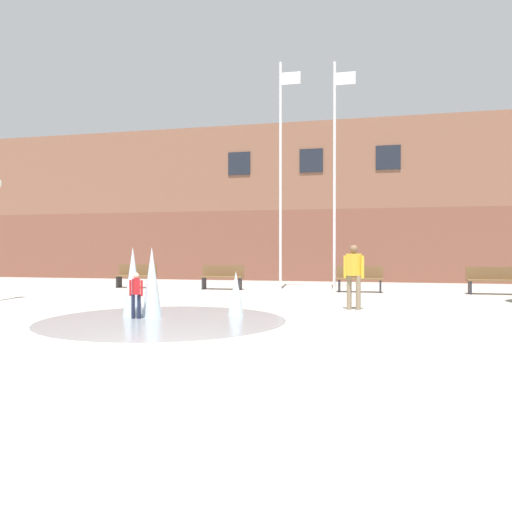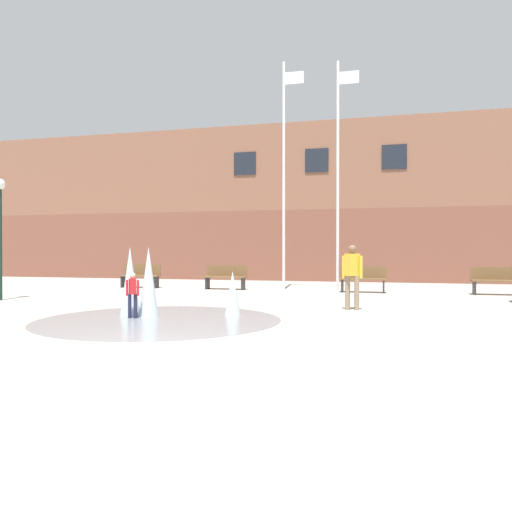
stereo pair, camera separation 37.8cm
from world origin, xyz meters
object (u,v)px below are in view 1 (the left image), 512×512
object	(u,v)px
child_running	(136,292)
park_bench_far_right	(492,280)
park_bench_center	(136,276)
park_bench_near_trashcan	(360,278)
park_bench_under_right_flagpole	(222,277)
adult_watching	(354,272)
flagpole_right	(335,169)
flagpole_left	(281,169)

from	to	relation	value
child_running	park_bench_far_right	bearing A→B (deg)	-86.80
park_bench_center	park_bench_near_trashcan	bearing A→B (deg)	-0.98
park_bench_under_right_flagpole	adult_watching	xyz separation A→B (m)	(4.99, -5.42, 0.45)
flagpole_right	child_running	bearing A→B (deg)	-112.72
park_bench_center	child_running	bearing A→B (deg)	-63.63
park_bench_near_trashcan	adult_watching	size ratio (longest dim) A/B	1.01
park_bench_center	adult_watching	world-z (taller)	adult_watching
park_bench_far_right	adult_watching	bearing A→B (deg)	-128.91
park_bench_far_right	child_running	distance (m)	11.95
park_bench_under_right_flagpole	park_bench_near_trashcan	distance (m)	5.04
adult_watching	flagpole_left	xyz separation A→B (m)	(-2.85, 5.96, 3.56)
flagpole_left	flagpole_right	world-z (taller)	flagpole_left
park_bench_under_right_flagpole	park_bench_near_trashcan	xyz separation A→B (m)	(5.04, -0.13, 0.00)
park_bench_center	flagpole_right	distance (m)	8.62
park_bench_center	park_bench_under_right_flagpole	distance (m)	3.51
park_bench_far_right	flagpole_left	bearing A→B (deg)	175.42
flagpole_left	flagpole_right	distance (m)	2.00
park_bench_near_trashcan	park_bench_far_right	world-z (taller)	same
park_bench_center	park_bench_near_trashcan	world-z (taller)	same
adult_watching	park_bench_near_trashcan	bearing A→B (deg)	41.86
park_bench_under_right_flagpole	flagpole_right	xyz separation A→B (m)	(4.14, 0.54, 3.94)
adult_watching	flagpole_left	distance (m)	7.50
park_bench_near_trashcan	park_bench_far_right	bearing A→B (deg)	1.13
park_bench_center	flagpole_right	world-z (taller)	flagpole_right
child_running	adult_watching	bearing A→B (deg)	-98.26
park_bench_center	adult_watching	bearing A→B (deg)	-32.62
park_bench_near_trashcan	flagpole_right	xyz separation A→B (m)	(-0.90, 0.66, 3.94)
flagpole_right	flagpole_left	bearing A→B (deg)	180.00
adult_watching	flagpole_right	xyz separation A→B (m)	(-0.85, 5.96, 3.48)
child_running	flagpole_left	distance (m)	9.63
adult_watching	flagpole_left	bearing A→B (deg)	67.95
park_bench_far_right	adult_watching	size ratio (longest dim) A/B	1.01
park_bench_near_trashcan	flagpole_right	world-z (taller)	flagpole_right
flagpole_right	adult_watching	bearing A→B (deg)	-81.86
adult_watching	flagpole_right	world-z (taller)	flagpole_right
park_bench_center	flagpole_right	xyz separation A→B (m)	(7.65, 0.52, 3.94)
park_bench_under_right_flagpole	park_bench_near_trashcan	size ratio (longest dim) A/B	1.00
flagpole_left	flagpole_right	xyz separation A→B (m)	(2.00, 0.00, -0.08)
adult_watching	park_bench_far_right	bearing A→B (deg)	3.44
child_running	flagpole_left	xyz separation A→B (m)	(1.62, 8.65, 3.92)
park_bench_under_right_flagpole	flagpole_left	distance (m)	4.58
park_bench_center	park_bench_far_right	world-z (taller)	same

